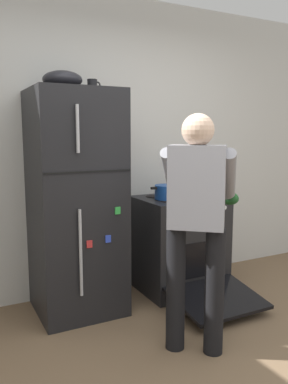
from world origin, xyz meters
name	(u,v)px	position (x,y,z in m)	size (l,w,h in m)	color
kitchen_wall_back	(105,147)	(0.00, 1.95, 1.35)	(6.00, 0.10, 2.70)	silver
refrigerator	(76,203)	(-0.42, 1.57, 0.91)	(0.68, 0.72, 1.81)	black
stove_range	(180,244)	(0.58, 1.55, 0.43)	(0.76, 1.20, 0.89)	black
person_cook	(197,212)	(0.11, 0.61, 0.96)	(0.70, 0.74, 1.60)	black
red_pot	(167,192)	(0.42, 1.52, 0.95)	(0.33, 0.23, 0.13)	#19479E
coffee_mug	(93,85)	(-0.24, 1.62, 1.86)	(0.11, 0.08, 0.10)	black
pepper_mill	(194,183)	(0.88, 1.77, 0.98)	(0.05, 0.05, 0.19)	brown
mixing_bowl	(62,80)	(-0.50, 1.57, 1.88)	(0.31, 0.31, 0.14)	black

